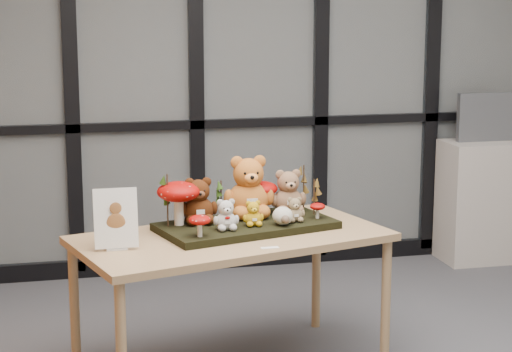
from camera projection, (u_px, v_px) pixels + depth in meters
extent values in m
plane|color=#ADABA4|center=(259.00, 72.00, 6.51)|extent=(5.00, 0.00, 5.00)
cube|color=#2D383F|center=(260.00, 73.00, 6.49)|extent=(4.90, 0.02, 2.70)
cube|color=black|center=(259.00, 257.00, 6.75)|extent=(4.90, 0.06, 0.12)
cube|color=black|center=(259.00, 122.00, 6.55)|extent=(4.90, 0.06, 0.06)
cube|color=black|center=(71.00, 77.00, 6.19)|extent=(0.10, 0.06, 2.70)
cube|color=black|center=(196.00, 74.00, 6.39)|extent=(0.10, 0.06, 2.70)
cube|color=black|center=(321.00, 72.00, 6.59)|extent=(0.10, 0.06, 2.70)
cube|color=black|center=(432.00, 69.00, 6.78)|extent=(0.10, 0.06, 2.70)
cube|color=#A18457|center=(231.00, 238.00, 4.74)|extent=(1.72, 1.17, 0.04)
cylinder|color=#A18457|center=(75.00, 310.00, 4.76)|extent=(0.05, 0.05, 0.70)
cylinder|color=#A18457|center=(386.00, 304.00, 4.86)|extent=(0.05, 0.05, 0.70)
cylinder|color=#A18457|center=(316.00, 270.00, 5.45)|extent=(0.05, 0.05, 0.70)
cube|color=black|center=(246.00, 226.00, 4.83)|extent=(0.99, 0.67, 0.04)
cube|color=silver|center=(117.00, 248.00, 4.46)|extent=(0.10, 0.06, 0.01)
cube|color=white|center=(116.00, 218.00, 4.43)|extent=(0.21, 0.06, 0.29)
ellipsoid|color=brown|center=(116.00, 223.00, 4.43)|extent=(0.09, 0.01, 0.10)
ellipsoid|color=brown|center=(116.00, 208.00, 4.42)|extent=(0.06, 0.01, 0.06)
cube|color=white|center=(270.00, 248.00, 4.48)|extent=(0.09, 0.03, 0.00)
cube|color=#B6ACA2|center=(487.00, 201.00, 6.82)|extent=(0.67, 0.39, 0.89)
cube|color=#505358|center=(490.00, 117.00, 6.72)|extent=(0.50, 0.05, 0.35)
cube|color=black|center=(491.00, 117.00, 6.70)|extent=(0.44, 0.00, 0.29)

